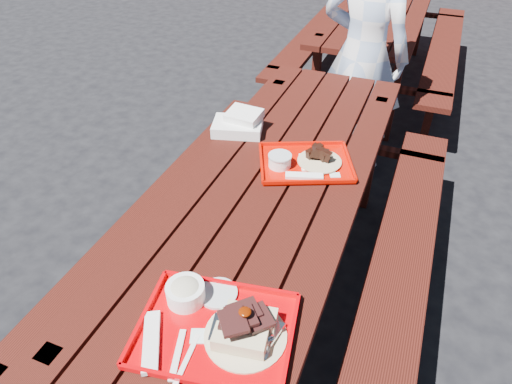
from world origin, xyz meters
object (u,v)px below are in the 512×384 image
picnic_table_far (379,26)px  picnic_table_near (269,219)px  near_tray (217,320)px  far_tray (304,162)px  person (363,55)px

picnic_table_far → picnic_table_near: bearing=-90.0°
picnic_table_far → near_tray: (0.10, -3.51, 0.22)m
far_tray → picnic_table_near: bearing=-116.5°
picnic_table_near → near_tray: (0.10, -0.71, 0.22)m
picnic_table_near → picnic_table_far: size_ratio=1.00×
near_tray → person: size_ratio=0.31×
picnic_table_near → picnic_table_far: same height
near_tray → far_tray: (-0.01, 0.89, -0.01)m
near_tray → person: person is taller
picnic_table_far → person: size_ratio=1.50×
far_tray → person: bearing=89.8°
person → far_tray: bearing=101.2°
picnic_table_near → person: (0.09, 1.43, 0.24)m
near_tray → far_tray: 0.89m
picnic_table_near → near_tray: bearing=-81.8°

